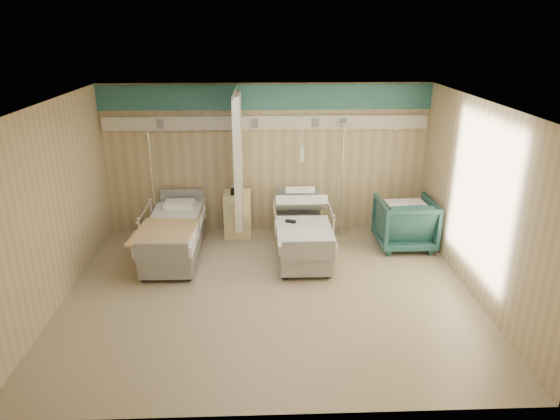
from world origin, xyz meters
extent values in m
cube|color=gray|center=(0.00, 0.00, 0.00)|extent=(6.00, 5.00, 0.00)
cube|color=tan|center=(0.00, 2.50, 1.40)|extent=(6.00, 0.04, 2.80)
cube|color=tan|center=(0.00, -2.50, 1.40)|extent=(6.00, 0.04, 2.80)
cube|color=tan|center=(-3.00, 0.00, 1.40)|extent=(0.04, 5.00, 2.80)
cube|color=tan|center=(3.00, 0.00, 1.40)|extent=(0.04, 5.00, 2.80)
cube|color=white|center=(0.00, 0.00, 2.80)|extent=(6.00, 5.00, 0.04)
cube|color=#2D6969|center=(0.00, 2.48, 2.55)|extent=(6.00, 0.04, 0.45)
cube|color=beige|center=(0.00, 2.45, 2.10)|extent=(5.88, 0.08, 0.25)
cylinder|color=silver|center=(-0.50, 1.60, 2.76)|extent=(0.03, 1.80, 0.03)
cube|color=silver|center=(-0.50, 1.95, 1.51)|extent=(0.12, 0.90, 2.35)
cube|color=beige|center=(-0.55, 2.20, 0.42)|extent=(0.50, 0.48, 0.85)
imported|color=#1C4746|center=(2.45, 1.58, 0.45)|extent=(0.98, 1.01, 0.91)
cube|color=silver|center=(2.47, 1.59, 0.94)|extent=(0.71, 0.64, 0.08)
cylinder|color=silver|center=(1.40, 2.28, 0.02)|extent=(0.38, 0.38, 0.03)
cylinder|color=silver|center=(1.40, 2.28, 1.05)|extent=(0.03, 0.03, 2.11)
cylinder|color=silver|center=(1.40, 2.28, 2.11)|extent=(0.25, 0.03, 0.03)
cylinder|color=silver|center=(-2.08, 2.18, 0.01)|extent=(0.36, 0.36, 0.03)
cylinder|color=silver|center=(-2.08, 2.18, 1.00)|extent=(0.03, 0.03, 1.99)
cylinder|color=silver|center=(-2.08, 2.18, 1.99)|extent=(0.24, 0.03, 0.03)
cube|color=black|center=(0.39, 1.24, 0.65)|extent=(0.19, 0.14, 0.04)
cube|color=tan|center=(-1.66, 0.84, 0.65)|extent=(1.01, 1.22, 0.04)
cube|color=black|center=(-0.56, 2.11, 0.90)|extent=(0.21, 0.14, 0.11)
cylinder|color=white|center=(-0.62, 2.26, 0.91)|extent=(0.10, 0.10, 0.12)
camera|label=1|loc=(-0.09, -6.57, 3.77)|focal=32.00mm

